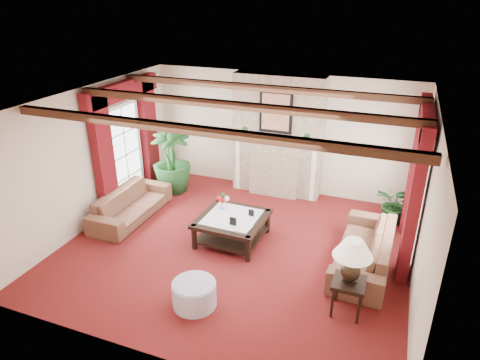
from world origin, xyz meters
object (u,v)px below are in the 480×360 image
at_px(side_table, 347,297).
at_px(potted_palm, 172,173).
at_px(ottoman, 194,294).
at_px(sofa_left, 130,200).
at_px(coffee_table, 232,229).
at_px(sofa_right, 365,243).

bearing_deg(side_table, potted_palm, 148.02).
relative_size(side_table, ottoman, 0.83).
height_order(sofa_left, coffee_table, sofa_left).
bearing_deg(ottoman, potted_palm, 123.58).
relative_size(sofa_right, potted_palm, 1.24).
bearing_deg(ottoman, coffee_table, 94.60).
bearing_deg(sofa_left, side_table, -106.15).
xyz_separation_m(sofa_left, sofa_right, (4.65, 0.00, 0.04)).
bearing_deg(ottoman, sofa_left, 141.05).
bearing_deg(coffee_table, side_table, -26.65).
bearing_deg(coffee_table, ottoman, -83.98).
distance_m(sofa_right, side_table, 1.32).
relative_size(sofa_right, coffee_table, 1.87).
xyz_separation_m(sofa_right, ottoman, (-2.23, -1.96, -0.24)).
xyz_separation_m(sofa_right, side_table, (-0.09, -1.31, -0.16)).
xyz_separation_m(potted_palm, ottoman, (2.25, -3.39, -0.25)).
height_order(potted_palm, ottoman, potted_palm).
distance_m(coffee_table, side_table, 2.59).
distance_m(sofa_right, coffee_table, 2.39).
relative_size(sofa_right, side_table, 4.11).
bearing_deg(coffee_table, sofa_left, 179.24).
distance_m(sofa_left, potted_palm, 1.44).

